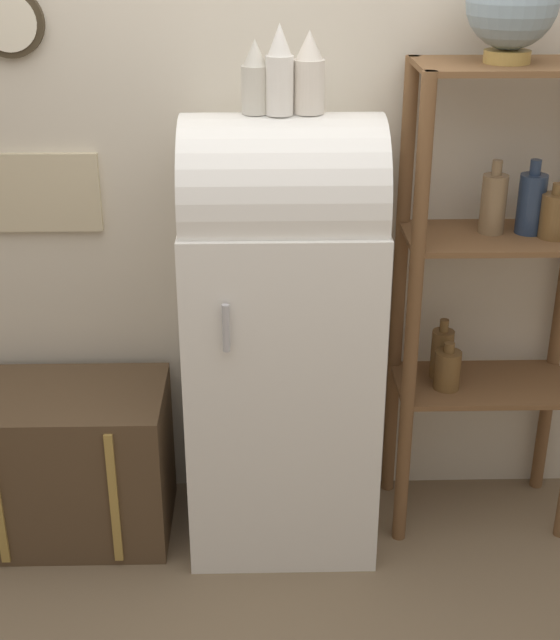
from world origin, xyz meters
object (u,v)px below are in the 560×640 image
object	(u,v)px
suitcase_trunk	(69,462)
vase_center	(280,73)
refrigerator	(282,333)
vase_right	(309,75)
globe	(512,4)
vase_left	(255,79)

from	to	relation	value
suitcase_trunk	vase_center	xyz separation A→B (m)	(0.79, -0.02, 1.42)
vase_center	refrigerator	bearing A→B (deg)	54.71
suitcase_trunk	vase_center	world-z (taller)	vase_center
suitcase_trunk	vase_right	xyz separation A→B (m)	(0.88, 0.00, 1.41)
globe	vase_center	distance (m)	0.75
vase_center	vase_right	distance (m)	0.10
globe	vase_right	size ratio (longest dim) A/B	1.29
refrigerator	globe	distance (m)	1.30
suitcase_trunk	globe	bearing A→B (deg)	2.24
refrigerator	vase_center	xyz separation A→B (m)	(-0.01, -0.01, 0.89)
refrigerator	vase_left	distance (m)	0.87
globe	vase_left	xyz separation A→B (m)	(-0.80, -0.06, -0.22)
refrigerator	suitcase_trunk	distance (m)	0.96
refrigerator	suitcase_trunk	xyz separation A→B (m)	(-0.80, 0.01, -0.53)
vase_left	vase_center	distance (m)	0.08
refrigerator	vase_left	xyz separation A→B (m)	(-0.08, 0.01, 0.87)
refrigerator	suitcase_trunk	size ratio (longest dim) A/B	2.14
vase_right	refrigerator	bearing A→B (deg)	-173.39
suitcase_trunk	vase_left	xyz separation A→B (m)	(0.72, 0.00, 1.40)
globe	vase_left	bearing A→B (deg)	-175.93
refrigerator	vase_center	distance (m)	0.89
suitcase_trunk	vase_left	world-z (taller)	vase_left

